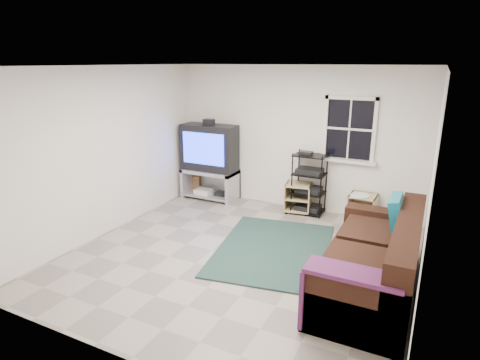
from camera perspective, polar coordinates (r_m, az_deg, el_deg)
The scene contains 8 objects.
room at distance 7.09m, azimuth 15.24°, elevation 6.40°, with size 4.60×4.62×4.60m.
tv_unit at distance 7.89m, azimuth -4.32°, elevation 3.46°, with size 1.08×0.54×1.59m.
av_rack at distance 7.28m, azimuth 9.76°, elevation -1.02°, with size 0.56×0.41×1.12m.
side_table_left at distance 7.40m, azimuth 8.33°, elevation -2.30°, with size 0.52×0.52×0.53m.
side_table_right at distance 7.16m, azimuth 17.02°, elevation -3.56°, with size 0.46×0.47×0.51m.
sofa at distance 5.07m, azimuth 18.54°, elevation -11.19°, with size 1.01×2.27×1.04m.
shag_rug at distance 5.97m, azimuth 4.79°, elevation -9.76°, with size 1.57×2.16×0.03m, color black.
paper_bag at distance 8.44m, azimuth -6.46°, elevation -0.56°, with size 0.26×0.17×0.37m, color #9E7347.
Camera 1 is at (2.27, -4.60, 2.66)m, focal length 30.00 mm.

